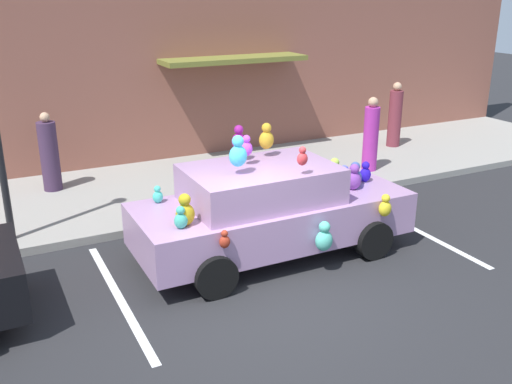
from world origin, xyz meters
The scene contains 10 objects.
ground_plane centered at (0.00, 0.00, 0.00)m, with size 60.00×60.00×0.00m, color #262628.
sidewalk centered at (0.00, 5.00, 0.07)m, with size 24.00×4.00×0.15m, color gray.
storefront_building centered at (0.03, 7.14, 3.19)m, with size 24.00×1.25×6.40m.
parking_stripe_front centered at (3.64, 1.00, 0.00)m, with size 0.12×3.60×0.01m, color silver.
parking_stripe_rear centered at (-1.83, 1.00, 0.00)m, with size 0.12×3.60×0.01m, color silver.
plush_covered_car centered at (0.76, 1.26, 0.81)m, with size 4.49×2.10×2.14m.
teddy_bear_on_sidewalk centered at (0.98, 3.79, 0.42)m, with size 0.30×0.25×0.58m.
pedestrian_near_shopfront centered at (6.77, 5.43, 0.94)m, with size 0.35×0.35×1.71m.
pedestrian_walking_past centered at (4.85, 3.96, 0.95)m, with size 0.35×0.35×1.71m.
pedestrian_by_lamp centered at (-1.99, 5.84, 0.91)m, with size 0.38×0.38×1.65m.
Camera 1 is at (-3.33, -6.34, 4.16)m, focal length 40.23 mm.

